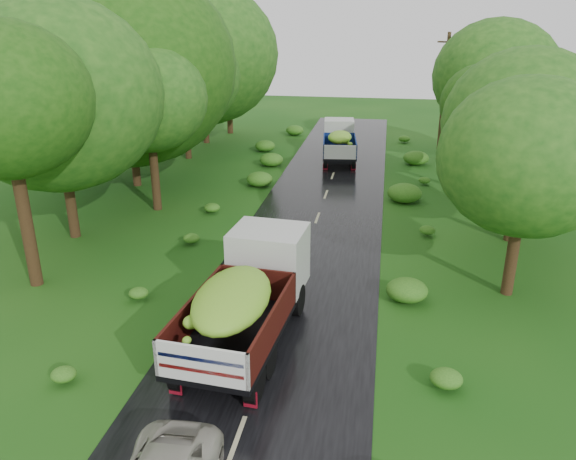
# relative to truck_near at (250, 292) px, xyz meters

# --- Properties ---
(ground) EXTENTS (120.00, 120.00, 0.00)m
(ground) POSITION_rel_truck_near_xyz_m (0.72, -4.46, -1.67)
(ground) COLOR #11450E
(ground) RESTS_ON ground
(road) EXTENTS (6.50, 80.00, 0.02)m
(road) POSITION_rel_truck_near_xyz_m (0.72, 0.54, -1.66)
(road) COLOR black
(road) RESTS_ON ground
(road_lines) EXTENTS (0.12, 69.60, 0.00)m
(road_lines) POSITION_rel_truck_near_xyz_m (0.72, 1.54, -1.65)
(road_lines) COLOR #BFB78C
(road_lines) RESTS_ON road
(truck_near) EXTENTS (3.06, 7.21, 2.95)m
(truck_near) POSITION_rel_truck_near_xyz_m (0.00, 0.00, 0.00)
(truck_near) COLOR black
(truck_near) RESTS_ON ground
(truck_far) EXTENTS (2.76, 6.28, 2.56)m
(truck_far) POSITION_rel_truck_near_xyz_m (0.74, 23.68, -0.22)
(truck_far) COLOR black
(truck_far) RESTS_ON ground
(utility_pole) EXTENTS (1.41, 0.71, 8.55)m
(utility_pole) POSITION_rel_truck_near_xyz_m (7.62, 25.23, 2.73)
(utility_pole) COLOR #382616
(utility_pole) RESTS_ON ground
(trees_left) EXTENTS (7.11, 32.91, 9.15)m
(trees_left) POSITION_rel_truck_near_xyz_m (-9.87, 17.94, 4.88)
(trees_left) COLOR black
(trees_left) RESTS_ON ground
(trees_right) EXTENTS (5.81, 23.30, 7.70)m
(trees_right) POSITION_rel_truck_near_xyz_m (9.69, 14.80, 3.72)
(trees_right) COLOR black
(trees_right) RESTS_ON ground
(shrubs) EXTENTS (11.90, 44.00, 0.70)m
(shrubs) POSITION_rel_truck_near_xyz_m (0.72, 9.54, -1.32)
(shrubs) COLOR #286317
(shrubs) RESTS_ON ground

